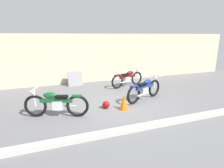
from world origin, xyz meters
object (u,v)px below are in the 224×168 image
object	(u,v)px
stone_marker	(75,79)
motorcycle_green	(56,103)
helmet	(106,105)
traffic_cone	(124,102)
motorcycle_maroon	(128,78)
motorcycle_blue	(145,89)

from	to	relation	value
stone_marker	motorcycle_green	size ratio (longest dim) A/B	0.39
helmet	traffic_cone	size ratio (longest dim) A/B	0.48
helmet	traffic_cone	world-z (taller)	traffic_cone
motorcycle_green	motorcycle_maroon	size ratio (longest dim) A/B	1.02
stone_marker	motorcycle_green	distance (m)	3.83
stone_marker	motorcycle_maroon	size ratio (longest dim) A/B	0.40
traffic_cone	stone_marker	bearing A→B (deg)	104.72
motorcycle_blue	motorcycle_maroon	world-z (taller)	motorcycle_blue
helmet	traffic_cone	xyz separation A→B (m)	(0.55, -0.35, 0.14)
helmet	traffic_cone	distance (m)	0.67
traffic_cone	motorcycle_green	bearing A→B (deg)	173.95
stone_marker	traffic_cone	distance (m)	3.99
traffic_cone	motorcycle_blue	bearing A→B (deg)	29.23
traffic_cone	motorcycle_blue	world-z (taller)	motorcycle_blue
stone_marker	motorcycle_maroon	xyz separation A→B (m)	(2.46, -1.07, 0.04)
helmet	motorcycle_green	xyz separation A→B (m)	(-1.71, -0.11, 0.31)
stone_marker	motorcycle_blue	size ratio (longest dim) A/B	0.40
motorcycle_blue	motorcycle_green	bearing A→B (deg)	164.03
traffic_cone	helmet	bearing A→B (deg)	147.25
stone_marker	motorcycle_maroon	world-z (taller)	motorcycle_maroon
helmet	traffic_cone	bearing A→B (deg)	-32.75
motorcycle_maroon	motorcycle_blue	bearing A→B (deg)	-111.84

